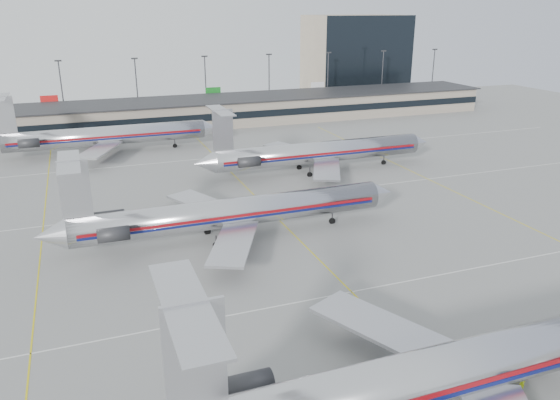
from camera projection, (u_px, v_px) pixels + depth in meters
name	position (u px, v px, depth m)	size (l,w,h in m)	color
ground	(406.00, 346.00, 46.54)	(260.00, 260.00, 0.00)	gray
apron_markings	(351.00, 292.00, 55.37)	(160.00, 0.15, 0.02)	silver
terminal	(183.00, 113.00, 132.03)	(162.00, 17.00, 6.25)	gray
light_mast_row	(172.00, 83.00, 142.61)	(163.60, 0.40, 15.28)	#38383D
distant_building	(355.00, 56.00, 175.84)	(30.00, 20.00, 25.00)	tan
jet_foreground	(457.00, 368.00, 37.79)	(48.46, 28.53, 12.68)	silver
jet_second_row	(226.00, 213.00, 67.00)	(45.30, 26.67, 11.86)	silver
jet_third_row	(315.00, 152.00, 94.66)	(44.30, 27.25, 12.11)	silver
jet_back_row	(102.00, 136.00, 106.61)	(44.86, 27.59, 12.27)	silver
belt_loader	(523.00, 366.00, 43.00)	(4.14, 1.78, 2.13)	gray
ramp_worker_near	(522.00, 383.00, 40.65)	(0.62, 0.41, 1.71)	#D0F216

